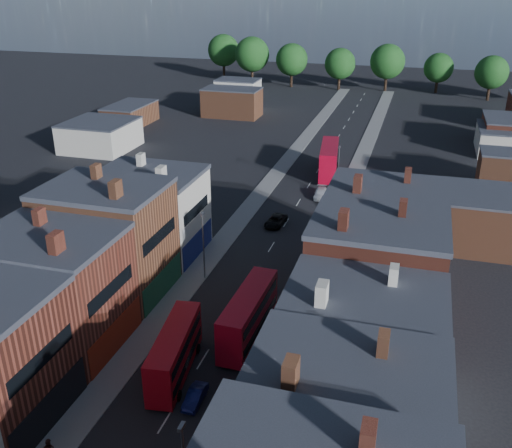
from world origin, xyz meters
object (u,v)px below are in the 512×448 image
Objects in this scene: car_3 at (321,193)px; ped_3 at (310,302)px; bus_0 at (175,352)px; bus_1 at (248,315)px; car_2 at (276,221)px; car_1 at (195,397)px; bus_2 at (329,159)px.

ped_3 is at bearing -85.73° from car_3.
bus_1 reaches higher than bus_0.
bus_1 is at bearing -76.30° from car_2.
ped_3 is at bearing 67.57° from car_1.
bus_2 is 2.62× the size of car_2.
bus_2 reaches higher than ped_3.
bus_2 is 43.78m from ped_3.
car_1 is at bearing -97.08° from bus_1.
car_3 is at bearing -93.67° from bus_2.
car_1 is 0.72× the size of car_2.
car_2 is at bearing -105.39° from bus_2.
bus_1 is 3.22× the size of car_1.
bus_2 is at bearing 92.63° from bus_1.
bus_0 is 33.39m from car_2.
bus_1 reaches higher than car_3.
car_2 reaches higher than car_1.
bus_1 is 2.31× the size of car_2.
bus_1 is at bearing 159.39° from ped_3.
ped_3 is (9.20, 13.16, -1.22)m from bus_0.
bus_0 is 56.67m from bus_2.
car_2 is at bearing 81.63° from bus_0.
bus_2 is at bearing 78.45° from bus_0.
car_2 is 1.03× the size of car_3.
ped_3 is (4.74, 6.16, -1.44)m from bus_1.
bus_2 reaches higher than bus_1.
bus_1 is at bearing 49.61° from bus_0.
bus_1 is 26.75m from car_2.
car_2 is (-3.36, -23.20, -2.18)m from bus_2.
bus_1 is 5.56× the size of ped_3.
bus_0 is at bearing -100.86° from bus_2.
car_3 is 2.34× the size of ped_3.
car_1 is at bearing -97.85° from bus_2.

